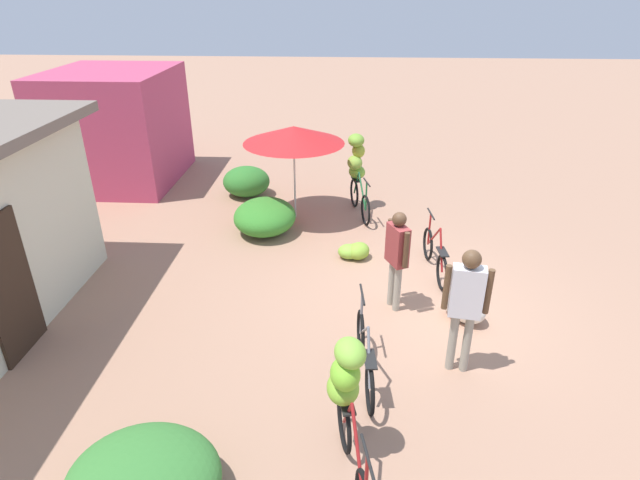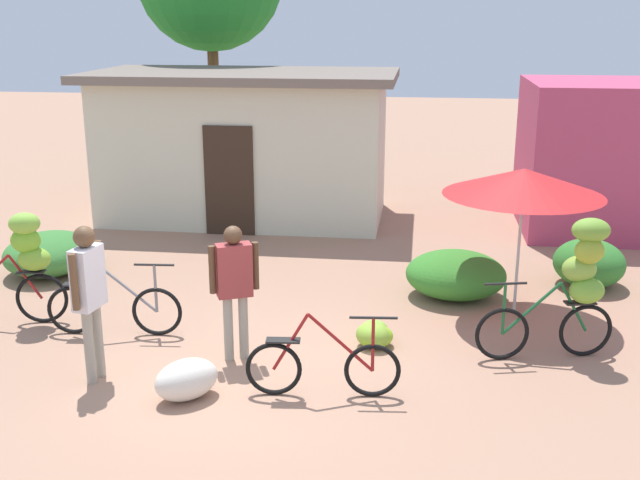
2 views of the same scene
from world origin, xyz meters
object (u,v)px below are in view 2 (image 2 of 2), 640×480
Objects in this scene: bicycle_leftmost at (20,259)px; bicycle_by_shop at (576,277)px; building_low at (245,145)px; market_umbrella at (524,182)px; bicycle_near_pile at (114,308)px; bicycle_center_loaded at (323,367)px; person_vendor at (89,287)px; person_bystander at (234,279)px; shop_pink at (612,157)px; banana_pile_on_ground at (374,335)px; produce_sack at (186,380)px.

bicycle_leftmost is 6.91m from bicycle_by_shop.
building_low is 6.65m from market_umbrella.
bicycle_near_pile is 1.05× the size of bicycle_center_loaded.
bicycle_center_loaded is at bearing -1.12° from person_vendor.
person_bystander is at bearing -13.29° from bicycle_leftmost.
shop_pink is (6.93, 0.03, -0.08)m from building_low.
bicycle_by_shop reaches higher than person_bystander.
bicycle_leftmost is at bearing -169.58° from market_umbrella.
market_umbrella reaches higher than person_vendor.
person_bystander is (1.43, 0.74, -0.10)m from person_vendor.
market_umbrella is at bearing -44.24° from building_low.
market_umbrella is at bearing 10.42° from bicycle_leftmost.
person_vendor reaches higher than bicycle_by_shop.
shop_pink reaches higher than banana_pile_on_ground.
shop_pink is 1.53× the size of market_umbrella.
bicycle_near_pile is at bearing 155.62° from bicycle_center_loaded.
market_umbrella reaches higher than banana_pile_on_ground.
produce_sack is at bearing -169.86° from bicycle_center_loaded.
person_vendor reaches higher than bicycle_center_loaded.
produce_sack is 0.43× the size of person_bystander.
person_vendor reaches higher than bicycle_leftmost.
building_low is 3.40× the size of bicycle_near_pile.
shop_pink is at bearing 56.20° from banana_pile_on_ground.
shop_pink is 4.57× the size of produce_sack.
building_low is at bearing -179.73° from shop_pink.
person_bystander is at bearing -171.76° from bicycle_by_shop.
produce_sack is (-4.20, -1.61, -0.78)m from bicycle_by_shop.
bicycle_leftmost is at bearing 147.19° from produce_sack.
bicycle_near_pile is 2.08m from produce_sack.
market_umbrella is (-2.18, -4.67, 0.46)m from shop_pink.
banana_pile_on_ground is at bearing 1.66° from bicycle_near_pile.
person_vendor reaches higher than person_bystander.
bicycle_by_shop is (6.91, -0.14, 0.12)m from bicycle_leftmost.
produce_sack is (1.40, -1.53, -0.13)m from bicycle_near_pile.
shop_pink reaches higher than produce_sack.
person_bystander reaches higher than bicycle_leftmost.
bicycle_by_shop is at bearing -48.56° from building_low.
shop_pink is at bearing 46.12° from person_vendor.
bicycle_near_pile is at bearing -93.18° from building_low.
banana_pile_on_ground is (0.46, 1.37, -0.20)m from bicycle_center_loaded.
person_bystander reaches higher than bicycle_near_pile.
person_bystander is (-3.91, -0.57, -0.00)m from bicycle_by_shop.
shop_pink reaches higher than bicycle_by_shop.
banana_pile_on_ground is at bearing 20.28° from person_bystander.
market_umbrella is 5.55m from person_vendor.
market_umbrella reaches higher than produce_sack.
market_umbrella is 1.64m from bicycle_by_shop.
bicycle_near_pile is 3.28m from banana_pile_on_ground.
bicycle_near_pile is 5.63m from bicycle_by_shop.
bicycle_leftmost is 3.29m from produce_sack.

